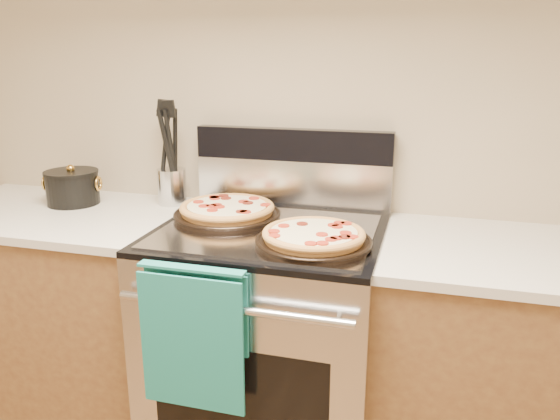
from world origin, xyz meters
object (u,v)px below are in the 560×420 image
(saucepan, at_px, (73,189))
(pepperoni_pizza_back, at_px, (227,211))
(pepperoni_pizza_front, at_px, (314,237))
(utensil_crock, at_px, (172,186))
(range_body, at_px, (270,352))

(saucepan, bearing_deg, pepperoni_pizza_back, -5.21)
(pepperoni_pizza_front, bearing_deg, utensil_crock, 150.72)
(range_body, distance_m, saucepan, 1.02)
(pepperoni_pizza_back, distance_m, utensil_crock, 0.35)
(range_body, bearing_deg, utensil_crock, 153.43)
(range_body, bearing_deg, saucepan, 171.29)
(pepperoni_pizza_front, height_order, saucepan, saucepan)
(range_body, height_order, saucepan, saucepan)
(range_body, distance_m, pepperoni_pizza_back, 0.54)
(pepperoni_pizza_front, height_order, utensil_crock, utensil_crock)
(pepperoni_pizza_back, xyz_separation_m, utensil_crock, (-0.30, 0.17, 0.03))
(saucepan, bearing_deg, utensil_crock, 15.65)
(pepperoni_pizza_back, xyz_separation_m, pepperoni_pizza_front, (0.36, -0.20, -0.00))
(utensil_crock, relative_size, saucepan, 0.70)
(pepperoni_pizza_front, xyz_separation_m, saucepan, (-1.04, 0.26, 0.02))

